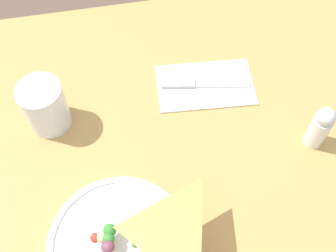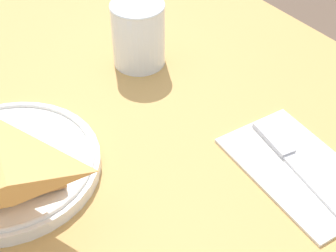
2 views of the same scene
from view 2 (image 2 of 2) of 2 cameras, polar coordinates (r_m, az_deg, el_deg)
The scene contains 5 objects.
dining_table at distance 0.65m, azimuth -3.00°, elevation -13.36°, with size 1.14×0.86×0.71m.
plate_pizza at distance 0.62m, azimuth -17.50°, elevation -3.98°, with size 0.22×0.22×0.05m.
milk_glass at distance 0.75m, azimuth -3.29°, elevation 10.05°, with size 0.08×0.08×0.10m.
napkin_folded at distance 0.62m, azimuth 14.29°, elevation -4.67°, with size 0.19×0.13×0.00m.
butter_knife at distance 0.62m, azimuth 13.93°, elevation -3.90°, with size 0.17×0.05×0.01m.
Camera 2 is at (0.32, -0.19, 1.15)m, focal length 55.00 mm.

